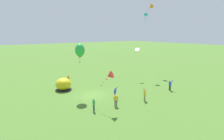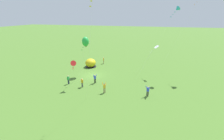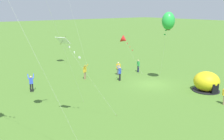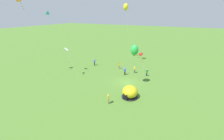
# 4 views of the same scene
# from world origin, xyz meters

# --- Properties ---
(ground_plane) EXTENTS (300.00, 300.00, 0.00)m
(ground_plane) POSITION_xyz_m (0.00, 0.00, 0.00)
(ground_plane) COLOR #477028
(popup_tent) EXTENTS (2.81, 2.81, 2.10)m
(popup_tent) POSITION_xyz_m (-5.24, -2.72, 1.00)
(popup_tent) COLOR gold
(popup_tent) RESTS_ON ground
(person_far_back) EXTENTS (0.55, 0.38, 1.72)m
(person_far_back) POSITION_xyz_m (-8.62, -0.42, 0.96)
(person_far_back) COLOR #8C7251
(person_far_back) RESTS_ON ground
(person_with_toddler) EXTENTS (0.63, 0.72, 1.89)m
(person_with_toddler) POSITION_xyz_m (6.62, 4.80, 1.00)
(person_with_toddler) COLOR #8C7251
(person_with_toddler) RESTS_ON ground
(person_arms_raised) EXTENTS (0.66, 0.72, 1.89)m
(person_arms_raised) POSITION_xyz_m (3.47, 1.87, 1.00)
(person_arms_raised) COLOR black
(person_arms_raised) RESTS_ON ground
(person_watching_sky) EXTENTS (0.38, 0.54, 1.72)m
(person_watching_sky) POSITION_xyz_m (5.68, 0.27, 0.96)
(person_watching_sky) COLOR #4C4C51
(person_watching_sky) RESTS_ON ground
(person_strolling) EXTENTS (0.57, 0.35, 1.72)m
(person_strolling) POSITION_xyz_m (5.18, -2.82, 0.96)
(person_strolling) COLOR #1E2347
(person_strolling) RESTS_ON ground
(person_near_tent) EXTENTS (0.61, 0.71, 1.89)m
(person_near_tent) POSITION_xyz_m (5.86, 11.85, 1.00)
(person_near_tent) COLOR black
(person_near_tent) RESTS_ON ground
(kite_white) EXTENTS (1.79, 4.43, 6.63)m
(kite_white) POSITION_xyz_m (-3.24, 12.52, 6.07)
(kite_white) COLOR silver
(kite_white) RESTS_ON ground
(kite_yellow) EXTENTS (3.10, 3.49, 15.82)m
(kite_yellow) POSITION_xyz_m (11.53, 5.48, 14.96)
(kite_yellow) COLOR silver
(kite_yellow) RESTS_ON ground
(kite_green) EXTENTS (2.65, 1.89, 8.14)m
(kite_green) POSITION_xyz_m (-0.67, -1.59, 7.14)
(kite_green) COLOR silver
(kite_green) RESTS_ON ground
(kite_orange) EXTENTS (1.89, 6.85, 16.40)m
(kite_orange) POSITION_xyz_m (-6.57, 20.10, 15.72)
(kite_orange) COLOR silver
(kite_orange) RESTS_ON ground
(kite_cyan) EXTENTS (4.55, 7.12, 13.90)m
(kite_cyan) POSITION_xyz_m (-3.98, 15.67, 13.34)
(kite_cyan) COLOR silver
(kite_cyan) RESTS_ON ground
(kite_red) EXTENTS (2.76, 2.20, 5.09)m
(kite_red) POSITION_xyz_m (6.02, -0.97, 4.50)
(kite_red) COLOR silver
(kite_red) RESTS_ON ground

